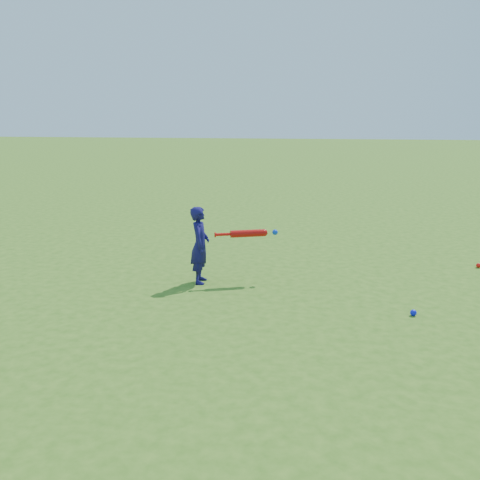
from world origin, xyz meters
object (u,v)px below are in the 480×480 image
(ground_ball_red, at_px, (478,265))
(bat_swing, at_px, (250,233))
(ground_ball_blue, at_px, (413,313))
(child, at_px, (200,245))

(ground_ball_red, distance_m, bat_swing, 3.23)
(ground_ball_blue, relative_size, bat_swing, 0.09)
(ground_ball_red, bearing_deg, child, -161.00)
(child, bearing_deg, ground_ball_blue, -113.60)
(child, distance_m, ground_ball_blue, 2.60)
(bat_swing, bearing_deg, ground_ball_red, -0.50)
(ground_ball_red, height_order, bat_swing, bat_swing)
(ground_ball_blue, height_order, bat_swing, bat_swing)
(child, height_order, ground_ball_red, child)
(child, height_order, bat_swing, child)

